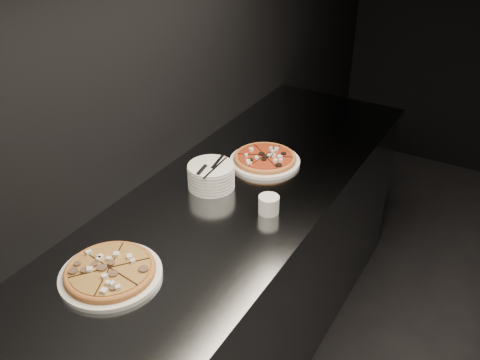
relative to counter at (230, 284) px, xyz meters
The scene contains 7 objects.
wall_left 1.01m from the counter, behind, with size 0.02×5.00×2.80m, color black.
counter is the anchor object (origin of this frame).
pizza_mushroom 0.77m from the counter, 98.25° to the right, with size 0.33×0.33×0.04m.
pizza_tomato 0.58m from the counter, 91.94° to the left, with size 0.36×0.36×0.04m.
plate_stack 0.52m from the counter, 161.26° to the left, with size 0.19×0.19×0.10m.
cutlery 0.57m from the counter, 167.56° to the left, with size 0.07×0.20×0.01m.
ramekin 0.53m from the counter, ahead, with size 0.08×0.08×0.07m.
Camera 1 is at (-1.19, -1.52, 2.08)m, focal length 40.00 mm.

